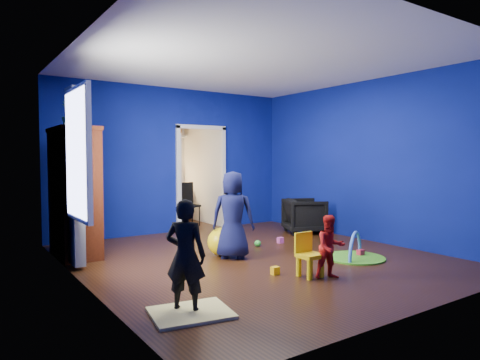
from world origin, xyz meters
TOP-DOWN VIEW (x-y plane):
  - floor at (0.00, 0.00)m, footprint 5.00×5.50m
  - ceiling at (0.00, 0.00)m, footprint 5.00×5.50m
  - wall_back at (0.00, 2.75)m, footprint 5.00×0.02m
  - wall_front at (0.00, -2.75)m, footprint 5.00×0.02m
  - wall_left at (-2.50, 0.00)m, footprint 0.02×5.50m
  - wall_right at (2.50, 0.00)m, footprint 0.02×5.50m
  - alcove at (0.60, 3.62)m, footprint 1.00×1.75m
  - armchair at (2.07, 1.16)m, footprint 0.99×0.98m
  - child_black at (-1.90, -1.43)m, footprint 0.47×0.47m
  - child_navy at (-0.30, 0.16)m, footprint 0.75×0.73m
  - toddler_red at (0.11, -1.42)m, footprint 0.46×0.41m
  - vase at (-2.21, 1.35)m, footprint 0.31×0.31m
  - potted_plant at (-2.21, 1.87)m, footprint 0.29×0.29m
  - tv_armoire at (-2.21, 1.65)m, footprint 0.58×1.14m
  - crt_tv at (-2.17, 1.65)m, footprint 0.46×0.70m
  - yellow_blanket at (-1.90, -1.53)m, footprint 0.84×0.72m
  - hopper_ball at (-0.35, 0.41)m, footprint 0.43×0.43m
  - kid_chair at (-0.04, -1.22)m, footprint 0.29×0.29m
  - play_mat at (1.20, -0.88)m, footprint 0.88×0.88m
  - toy_arch at (1.20, -0.88)m, footprint 0.71×0.43m
  - window_left at (-2.48, 0.35)m, footprint 0.03×0.95m
  - curtain at (-2.37, 0.90)m, footprint 0.14×0.42m
  - doorway at (0.60, 2.75)m, footprint 1.16×0.10m
  - study_desk at (0.60, 4.26)m, footprint 0.88×0.44m
  - desk_monitor at (0.60, 4.38)m, footprint 0.40×0.05m
  - desk_lamp at (0.32, 4.32)m, footprint 0.14×0.14m
  - folding_chair at (0.60, 3.30)m, footprint 0.40×0.40m
  - book_shelf at (0.60, 4.37)m, footprint 0.88×0.24m
  - toy_0 at (1.38, -0.83)m, footprint 0.10×0.08m
  - toy_1 at (1.79, 0.95)m, footprint 0.11×0.11m
  - toy_2 at (-0.34, -0.89)m, footprint 0.10×0.08m
  - toy_3 at (0.51, 0.63)m, footprint 0.11×0.11m
  - toy_4 at (1.01, 0.63)m, footprint 0.10×0.08m

SIDE VIEW (x-z plane):
  - floor at x=0.00m, z-range -0.01..0.01m
  - play_mat at x=1.20m, z-range 0.00..0.02m
  - yellow_blanket at x=-1.90m, z-range 0.00..0.03m
  - toy_arch at x=1.20m, z-range -0.37..0.41m
  - toy_0 at x=1.38m, z-range 0.00..0.10m
  - toy_2 at x=-0.34m, z-range 0.00..0.10m
  - toy_4 at x=1.01m, z-range 0.00..0.10m
  - toy_1 at x=1.79m, z-range 0.00..0.11m
  - toy_3 at x=0.51m, z-range 0.00..0.11m
  - hopper_ball at x=-0.35m, z-range 0.00..0.43m
  - kid_chair at x=-0.04m, z-range 0.00..0.50m
  - armchair at x=2.07m, z-range 0.00..0.69m
  - study_desk at x=0.60m, z-range 0.00..0.75m
  - toddler_red at x=0.11m, z-range 0.00..0.79m
  - folding_chair at x=0.60m, z-range 0.00..0.92m
  - child_black at x=-1.90m, z-range 0.00..1.11m
  - child_navy at x=-0.30m, z-range 0.00..1.31m
  - desk_lamp at x=0.32m, z-range 0.86..1.00m
  - desk_monitor at x=0.60m, z-range 0.79..1.11m
  - tv_armoire at x=-2.21m, z-range 0.00..1.96m
  - crt_tv at x=-2.17m, z-range 0.75..1.29m
  - doorway at x=0.60m, z-range 0.00..2.10m
  - alcove at x=0.60m, z-range 0.00..2.50m
  - curtain at x=-2.37m, z-range 0.05..2.45m
  - wall_back at x=0.00m, z-range 0.00..2.90m
  - wall_front at x=0.00m, z-range 0.00..2.90m
  - wall_left at x=-2.50m, z-range 0.00..2.90m
  - wall_right at x=2.50m, z-range 0.00..2.90m
  - window_left at x=-2.48m, z-range 0.77..2.33m
  - book_shelf at x=0.60m, z-range 2.00..2.04m
  - vase at x=-2.21m, z-range 1.96..2.21m
  - potted_plant at x=-2.21m, z-range 1.96..2.38m
  - ceiling at x=0.00m, z-range 2.90..2.90m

